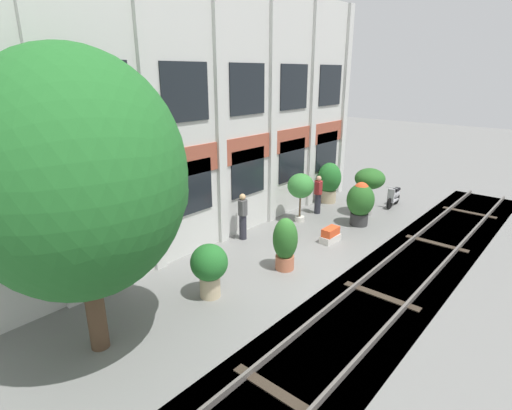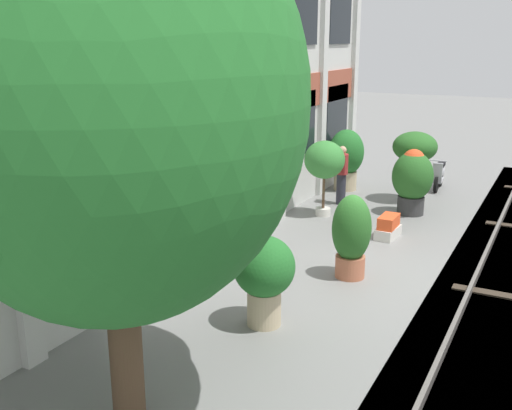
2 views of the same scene
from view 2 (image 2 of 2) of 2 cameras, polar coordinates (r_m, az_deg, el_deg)
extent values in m
plane|color=slate|center=(12.06, 9.75, -6.35)|extent=(80.00, 80.00, 0.00)
cube|color=silver|center=(12.60, -4.26, 14.71)|extent=(16.30, 0.50, 8.55)
cube|color=#9E4C38|center=(12.53, -3.09, 9.33)|extent=(16.30, 0.06, 0.90)
cube|color=silver|center=(8.24, -23.15, 13.10)|extent=(0.36, 0.16, 8.55)
cube|color=silver|center=(10.19, -11.05, 14.27)|extent=(0.36, 0.16, 8.55)
cube|color=silver|center=(12.44, -3.01, 14.72)|extent=(0.36, 0.16, 8.55)
cube|color=silver|center=(14.84, 2.52, 14.86)|extent=(0.36, 0.16, 8.55)
cube|color=silver|center=(17.34, 6.49, 14.88)|extent=(0.36, 0.16, 8.55)
cube|color=silver|center=(19.89, 9.44, 14.85)|extent=(0.36, 0.16, 8.55)
cube|color=black|center=(9.45, -15.67, 1.47)|extent=(1.74, 0.04, 1.70)
cube|color=black|center=(11.52, -6.44, 4.43)|extent=(1.74, 0.04, 1.70)
cube|color=black|center=(13.82, -0.11, 6.38)|extent=(1.74, 0.04, 1.70)
cube|color=black|center=(16.24, 4.40, 7.72)|extent=(1.74, 0.04, 1.70)
cube|color=black|center=(18.75, 7.74, 8.67)|extent=(1.74, 0.04, 1.70)
cube|color=black|center=(13.66, -0.12, 18.48)|extent=(1.74, 0.04, 1.70)
cube|color=black|center=(16.11, 4.63, 17.99)|extent=(1.74, 0.04, 1.70)
cube|color=black|center=(18.63, 8.08, 17.56)|extent=(1.74, 0.04, 1.70)
cube|color=#5B5449|center=(11.66, 23.18, -8.99)|extent=(24.30, 2.80, 0.28)
cube|color=#605B56|center=(11.63, 19.75, -7.53)|extent=(24.30, 0.07, 0.15)
cylinder|color=#4C3826|center=(7.22, -12.44, -11.14)|extent=(0.39, 0.39, 2.51)
ellipsoid|color=#236B28|center=(6.50, -13.77, 9.62)|extent=(4.20, 4.20, 4.81)
sphere|color=#236B28|center=(5.98, -21.53, 3.82)|extent=(2.31, 2.31, 2.31)
sphere|color=#236B28|center=(7.27, -6.86, 6.70)|extent=(2.31, 2.31, 2.31)
cylinder|color=tan|center=(9.74, 0.77, -9.75)|extent=(0.55, 0.55, 0.58)
ellipsoid|color=#236B28|center=(9.46, 0.79, -5.88)|extent=(0.99, 0.99, 0.98)
cube|color=beige|center=(14.21, 12.45, -2.56)|extent=(0.81, 0.46, 0.25)
cube|color=#E04C23|center=(14.13, 12.52, -1.55)|extent=(0.71, 0.36, 0.28)
cylinder|color=beige|center=(15.70, 6.39, -0.63)|extent=(0.39, 0.39, 0.20)
cylinder|color=brown|center=(15.54, 6.47, 1.65)|extent=(0.07, 0.07, 1.08)
ellipsoid|color=#388438|center=(15.38, 6.55, 4.31)|extent=(1.04, 1.04, 0.97)
cylinder|color=gray|center=(17.54, 14.57, 0.71)|extent=(0.40, 0.40, 0.22)
cylinder|color=#4C3826|center=(17.38, 14.73, 2.93)|extent=(0.07, 0.07, 1.17)
ellipsoid|color=#286023|center=(17.24, 14.90, 5.38)|extent=(1.23, 1.23, 0.84)
cylinder|color=tan|center=(18.46, 8.49, 2.34)|extent=(0.69, 0.69, 0.57)
ellipsoid|color=#236B28|center=(18.28, 8.60, 4.99)|extent=(1.06, 1.06, 1.37)
cylinder|color=#333333|center=(16.22, 14.50, -0.01)|extent=(0.69, 0.69, 0.48)
ellipsoid|color=#286023|center=(16.04, 14.69, 2.68)|extent=(1.06, 1.06, 1.28)
sphere|color=#E04C23|center=(15.95, 14.79, 4.14)|extent=(0.58, 0.58, 0.58)
cylinder|color=#B76647|center=(11.75, 8.94, -5.79)|extent=(0.57, 0.57, 0.43)
ellipsoid|color=#286023|center=(11.50, 9.10, -2.20)|extent=(0.75, 0.75, 1.31)
sphere|color=red|center=(11.38, 9.19, -0.17)|extent=(0.41, 0.41, 0.41)
cylinder|color=black|center=(18.70, 16.77, 1.87)|extent=(0.48, 0.11, 0.48)
cylinder|color=black|center=(19.57, 17.16, 2.43)|extent=(0.48, 0.11, 0.48)
cube|color=#B2B2B7|center=(19.14, 16.99, 2.28)|extent=(0.69, 0.27, 0.08)
ellipsoid|color=#B2B2B7|center=(19.34, 17.15, 3.13)|extent=(0.57, 0.29, 0.36)
cube|color=black|center=(19.30, 17.20, 3.70)|extent=(0.45, 0.24, 0.10)
cube|color=#B2B2B7|center=(18.70, 16.89, 2.93)|extent=(0.13, 0.29, 0.60)
cylinder|color=#B7B7BF|center=(18.61, 16.97, 4.06)|extent=(0.06, 0.50, 0.03)
cylinder|color=#282833|center=(13.36, -0.05, -1.85)|extent=(0.26, 0.26, 0.92)
cylinder|color=#4C4C4C|center=(13.16, -0.05, 1.22)|extent=(0.34, 0.34, 0.56)
sphere|color=tan|center=(13.07, -0.05, 2.87)|extent=(0.22, 0.22, 0.22)
cylinder|color=#4C4C4C|center=(12.94, 0.18, 1.10)|extent=(0.09, 0.09, 0.50)
cylinder|color=#4C4C4C|center=(13.36, -0.26, 1.56)|extent=(0.09, 0.09, 0.50)
cylinder|color=#282833|center=(16.78, 8.10, 1.52)|extent=(0.26, 0.26, 0.86)
cylinder|color=maroon|center=(16.62, 8.19, 3.88)|extent=(0.34, 0.34, 0.56)
sphere|color=tan|center=(16.55, 8.24, 5.20)|extent=(0.22, 0.22, 0.22)
cylinder|color=maroon|center=(16.41, 8.46, 3.82)|extent=(0.09, 0.09, 0.50)
cylinder|color=maroon|center=(16.82, 7.93, 4.13)|extent=(0.09, 0.09, 0.50)
camera|label=1|loc=(3.67, 96.51, 19.07)|focal=28.00mm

